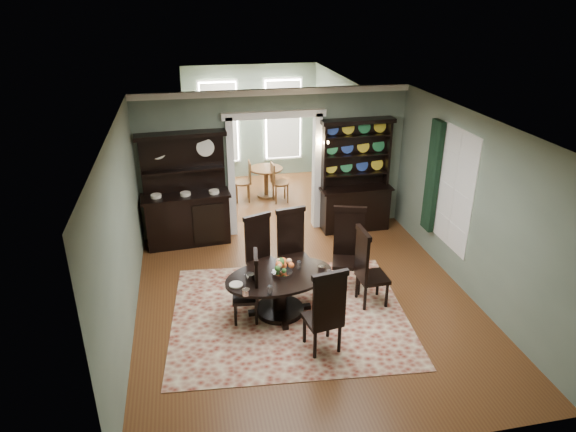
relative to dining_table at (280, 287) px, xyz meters
name	(u,v)px	position (x,y,z in m)	size (l,w,h in m)	color
room	(308,217)	(0.48, 0.15, 1.10)	(5.51, 6.01, 3.01)	brown
parlor	(256,131)	(0.48, 5.64, 1.04)	(3.51, 3.50, 3.01)	brown
doorway_trim	(274,157)	(0.48, 3.10, 1.14)	(2.08, 0.25, 2.57)	silver
right_window	(444,183)	(3.17, 1.03, 1.12)	(0.15, 1.47, 2.12)	white
wall_sconce	(322,144)	(1.43, 2.95, 1.41)	(0.27, 0.21, 0.21)	#B1862F
rug	(289,314)	(0.14, -0.08, -0.47)	(3.68, 3.13, 0.01)	maroon
dining_table	(280,287)	(0.00, 0.00, 0.00)	(1.91, 1.88, 0.68)	black
centerpiece	(282,270)	(0.05, 0.01, 0.28)	(1.60, 1.03, 0.26)	silver
chair_far_left	(260,250)	(-0.17, 0.87, 0.22)	(0.62, 0.60, 1.32)	black
chair_far_mid	(293,245)	(0.40, 0.90, 0.25)	(0.58, 0.56, 1.38)	black
chair_far_right	(348,246)	(1.31, 0.61, 0.28)	(0.66, 0.64, 1.44)	black
chair_end_left	(251,286)	(-0.46, -0.10, 0.13)	(0.45, 0.47, 1.16)	black
chair_end_right	(367,266)	(1.42, -0.03, 0.23)	(0.49, 0.52, 1.35)	black
chair_near	(326,310)	(0.45, -1.10, 0.24)	(0.57, 0.55, 1.36)	black
sideboard	(186,206)	(-1.36, 2.84, 0.32)	(1.77, 0.74, 2.27)	black
welsh_dresser	(355,190)	(2.16, 2.85, 0.38)	(1.53, 0.58, 2.37)	black
parlor_table	(266,178)	(0.60, 4.98, 0.02)	(0.81, 0.81, 0.75)	brown
parlor_chair_left	(245,180)	(0.06, 4.82, 0.06)	(0.42, 0.42, 0.99)	brown
parlor_chair_right	(277,181)	(0.82, 4.61, 0.05)	(0.42, 0.42, 0.99)	brown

